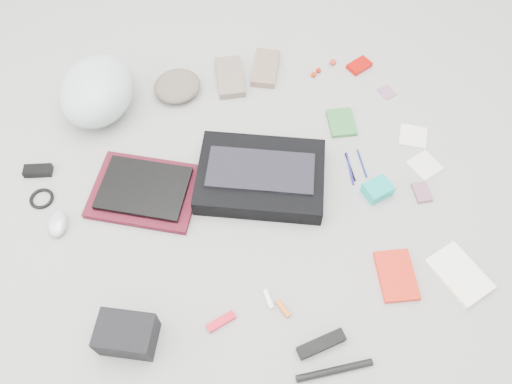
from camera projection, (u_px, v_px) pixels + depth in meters
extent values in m
plane|color=gray|center=(256.00, 199.00, 1.84)|extent=(4.00, 4.00, 0.00)
cube|color=black|center=(261.00, 177.00, 1.85)|extent=(0.55, 0.47, 0.08)
cube|color=black|center=(261.00, 170.00, 1.81)|extent=(0.42, 0.30, 0.01)
cube|color=#4F0F1D|center=(145.00, 191.00, 1.84)|extent=(0.47, 0.42, 0.03)
cube|color=black|center=(144.00, 188.00, 1.82)|extent=(0.38, 0.34, 0.02)
ellipsoid|color=silver|center=(97.00, 91.00, 1.98)|extent=(0.40, 0.44, 0.21)
ellipsoid|color=#64594A|center=(177.00, 86.00, 2.08)|extent=(0.25, 0.25, 0.07)
cube|color=slate|center=(230.00, 77.00, 2.13)|extent=(0.13, 0.23, 0.03)
cube|color=#836957|center=(265.00, 68.00, 2.16)|extent=(0.17, 0.23, 0.03)
cube|color=black|center=(38.00, 171.00, 1.89)|extent=(0.11, 0.07, 0.03)
torus|color=black|center=(42.00, 199.00, 1.83)|extent=(0.11, 0.11, 0.01)
ellipsoid|color=#BAB8C2|center=(57.00, 223.00, 1.77)|extent=(0.08, 0.12, 0.04)
cube|color=black|center=(127.00, 335.00, 1.53)|extent=(0.20, 0.18, 0.11)
cube|color=red|center=(221.00, 322.00, 1.60)|extent=(0.10, 0.05, 0.02)
cylinder|color=white|center=(268.00, 299.00, 1.63)|extent=(0.02, 0.07, 0.02)
cylinder|color=orange|center=(283.00, 308.00, 1.62)|extent=(0.04, 0.07, 0.02)
cube|color=black|center=(321.00, 344.00, 1.55)|extent=(0.16, 0.06, 0.03)
cylinder|color=black|center=(334.00, 370.00, 1.52)|extent=(0.24, 0.03, 0.02)
cube|color=red|center=(396.00, 275.00, 1.68)|extent=(0.15, 0.20, 0.02)
cube|color=white|center=(459.00, 274.00, 1.68)|extent=(0.19, 0.23, 0.02)
cube|color=#306E32|center=(341.00, 123.00, 2.02)|extent=(0.12, 0.15, 0.02)
cylinder|color=navy|center=(350.00, 168.00, 1.91)|extent=(0.03, 0.15, 0.01)
cylinder|color=black|center=(350.00, 167.00, 1.91)|extent=(0.01, 0.13, 0.01)
cylinder|color=navy|center=(362.00, 163.00, 1.92)|extent=(0.02, 0.13, 0.01)
cube|color=#0FACA0|center=(377.00, 190.00, 1.83)|extent=(0.11, 0.10, 0.05)
cube|color=#8E5973|center=(422.00, 192.00, 1.85)|extent=(0.06, 0.09, 0.02)
cube|color=silver|center=(413.00, 136.00, 1.99)|extent=(0.14, 0.14, 0.01)
cube|color=silver|center=(425.00, 166.00, 1.91)|extent=(0.13, 0.13, 0.01)
sphere|color=red|center=(313.00, 75.00, 2.15)|extent=(0.03, 0.03, 0.02)
sphere|color=#A51404|center=(318.00, 70.00, 2.16)|extent=(0.02, 0.02, 0.02)
sphere|color=red|center=(333.00, 62.00, 2.18)|extent=(0.03, 0.03, 0.03)
cube|color=#AE0904|center=(359.00, 66.00, 2.18)|extent=(0.12, 0.10, 0.02)
cube|color=#9A6487|center=(387.00, 92.00, 2.11)|extent=(0.07, 0.08, 0.00)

